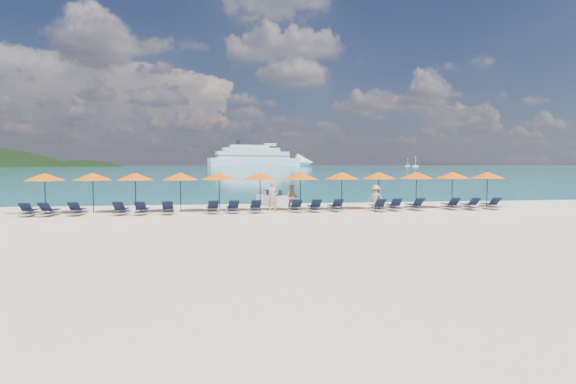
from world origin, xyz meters
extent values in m
plane|color=beige|center=(0.00, 0.00, 0.00)|extent=(1400.00, 1400.00, 0.00)
cube|color=#1FA9B2|center=(0.00, 660.00, 0.01)|extent=(1600.00, 1300.00, 0.01)
ellipsoid|color=black|center=(-150.00, 560.00, -35.00)|extent=(162.00, 126.00, 85.50)
cube|color=white|center=(47.54, 565.42, 5.08)|extent=(113.60, 42.11, 10.16)
cone|color=white|center=(113.28, 578.73, 5.08)|extent=(26.35, 26.35, 22.36)
cube|color=white|center=(45.55, 565.01, 14.23)|extent=(91.08, 34.68, 8.13)
cube|color=white|center=(43.55, 564.61, 20.33)|extent=(70.96, 28.70, 5.08)
cube|color=white|center=(41.56, 564.21, 24.39)|extent=(48.44, 21.27, 3.56)
cube|color=black|center=(45.55, 565.01, 12.70)|extent=(92.22, 35.10, 0.91)
cube|color=black|center=(45.55, 565.01, 16.26)|extent=(89.95, 34.26, 0.91)
cylinder|color=black|center=(27.82, 561.42, 28.46)|extent=(4.47, 4.47, 5.59)
cube|color=white|center=(213.83, 470.39, 0.86)|extent=(6.45, 2.15, 1.72)
cylinder|color=white|center=(213.83, 470.39, 6.45)|extent=(0.39, 0.39, 10.74)
cube|color=white|center=(249.72, 576.16, 0.80)|extent=(6.02, 2.01, 1.60)
cylinder|color=white|center=(249.72, 576.16, 6.02)|extent=(0.36, 0.36, 10.03)
cube|color=silver|center=(-0.09, 9.04, 0.34)|extent=(1.99, 2.88, 0.62)
cube|color=black|center=(0.00, 8.83, 0.79)|extent=(0.96, 1.26, 0.39)
cylinder|color=black|center=(-0.35, 9.66, 0.96)|extent=(0.60, 0.30, 0.07)
imported|color=tan|center=(-0.70, 3.92, 0.90)|extent=(0.77, 0.66, 1.79)
imported|color=tan|center=(0.57, 5.00, 0.75)|extent=(0.82, 0.62, 1.51)
imported|color=tan|center=(5.22, 3.78, 0.75)|extent=(1.07, 0.85, 1.50)
cylinder|color=black|center=(-12.96, 5.11, 1.10)|extent=(0.05, 0.05, 2.20)
cone|color=#FF5B08|center=(-12.96, 5.11, 2.02)|extent=(2.10, 2.10, 0.42)
sphere|color=black|center=(-12.96, 5.11, 2.24)|extent=(0.08, 0.08, 0.08)
cylinder|color=black|center=(-10.55, 5.36, 1.10)|extent=(0.05, 0.05, 2.20)
cone|color=#FF5B08|center=(-10.55, 5.36, 2.02)|extent=(2.10, 2.10, 0.42)
sphere|color=black|center=(-10.55, 5.36, 2.24)|extent=(0.08, 0.08, 0.08)
cylinder|color=black|center=(-8.29, 5.39, 1.10)|extent=(0.05, 0.05, 2.20)
cone|color=#FF5B08|center=(-8.29, 5.39, 2.02)|extent=(2.10, 2.10, 0.42)
sphere|color=black|center=(-8.29, 5.39, 2.24)|extent=(0.08, 0.08, 0.08)
cylinder|color=black|center=(-5.80, 5.17, 1.10)|extent=(0.05, 0.05, 2.20)
cone|color=#FF5B08|center=(-5.80, 5.17, 2.02)|extent=(2.10, 2.10, 0.42)
sphere|color=black|center=(-5.80, 5.17, 2.24)|extent=(0.08, 0.08, 0.08)
cylinder|color=black|center=(-3.64, 5.23, 1.10)|extent=(0.05, 0.05, 2.20)
cone|color=#FF5B08|center=(-3.64, 5.23, 2.02)|extent=(2.10, 2.10, 0.42)
sphere|color=black|center=(-3.64, 5.23, 2.24)|extent=(0.08, 0.08, 0.08)
cylinder|color=black|center=(-1.28, 5.30, 1.10)|extent=(0.05, 0.05, 2.20)
cone|color=#FF5B08|center=(-1.28, 5.30, 2.02)|extent=(2.10, 2.10, 0.42)
sphere|color=black|center=(-1.28, 5.30, 2.24)|extent=(0.08, 0.08, 0.08)
cylinder|color=black|center=(1.09, 5.23, 1.10)|extent=(0.05, 0.05, 2.20)
cone|color=#FF5B08|center=(1.09, 5.23, 2.02)|extent=(2.10, 2.10, 0.42)
sphere|color=black|center=(1.09, 5.23, 2.24)|extent=(0.08, 0.08, 0.08)
cylinder|color=black|center=(3.58, 5.16, 1.10)|extent=(0.05, 0.05, 2.20)
cone|color=#FF5B08|center=(3.58, 5.16, 2.02)|extent=(2.10, 2.10, 0.42)
sphere|color=black|center=(3.58, 5.16, 2.24)|extent=(0.08, 0.08, 0.08)
cylinder|color=black|center=(5.91, 5.23, 1.10)|extent=(0.05, 0.05, 2.20)
cone|color=#FF5B08|center=(5.91, 5.23, 2.02)|extent=(2.10, 2.10, 0.42)
sphere|color=black|center=(5.91, 5.23, 2.24)|extent=(0.08, 0.08, 0.08)
cylinder|color=black|center=(8.34, 5.33, 1.10)|extent=(0.05, 0.05, 2.20)
cone|color=#FF5B08|center=(8.34, 5.33, 2.02)|extent=(2.10, 2.10, 0.42)
sphere|color=black|center=(8.34, 5.33, 2.24)|extent=(0.08, 0.08, 0.08)
cylinder|color=black|center=(10.65, 5.22, 1.10)|extent=(0.05, 0.05, 2.20)
cone|color=#FF5B08|center=(10.65, 5.22, 2.02)|extent=(2.10, 2.10, 0.42)
sphere|color=black|center=(10.65, 5.22, 2.24)|extent=(0.08, 0.08, 0.08)
cylinder|color=black|center=(12.97, 5.18, 1.10)|extent=(0.05, 0.05, 2.20)
cone|color=#FF5B08|center=(12.97, 5.18, 2.02)|extent=(2.10, 2.10, 0.42)
sphere|color=black|center=(12.97, 5.18, 2.24)|extent=(0.08, 0.08, 0.08)
cube|color=silver|center=(-13.45, 4.16, 0.14)|extent=(0.66, 1.71, 0.06)
cube|color=black|center=(-13.45, 4.41, 0.30)|extent=(0.57, 1.11, 0.04)
cube|color=black|center=(-13.43, 3.61, 0.55)|extent=(0.56, 0.55, 0.43)
cube|color=silver|center=(-12.42, 4.03, 0.14)|extent=(0.79, 1.75, 0.06)
cube|color=black|center=(-12.40, 4.28, 0.30)|extent=(0.66, 1.15, 0.04)
cube|color=black|center=(-12.48, 3.48, 0.55)|extent=(0.60, 0.59, 0.43)
cube|color=silver|center=(-11.10, 4.23, 0.14)|extent=(0.66, 1.71, 0.06)
cube|color=black|center=(-11.10, 4.48, 0.30)|extent=(0.58, 1.11, 0.04)
cube|color=black|center=(-11.12, 3.68, 0.55)|extent=(0.56, 0.55, 0.43)
cube|color=silver|center=(-8.83, 4.06, 0.14)|extent=(0.74, 1.74, 0.06)
cube|color=black|center=(-8.81, 4.31, 0.30)|extent=(0.63, 1.14, 0.04)
cube|color=black|center=(-8.87, 3.52, 0.55)|extent=(0.59, 0.58, 0.43)
cube|color=silver|center=(-7.73, 3.97, 0.14)|extent=(0.70, 1.73, 0.06)
cube|color=black|center=(-7.72, 4.22, 0.30)|extent=(0.60, 1.13, 0.04)
cube|color=black|center=(-7.76, 3.42, 0.55)|extent=(0.58, 0.56, 0.43)
cube|color=silver|center=(-6.41, 4.03, 0.14)|extent=(0.71, 1.73, 0.06)
cube|color=black|center=(-6.42, 4.28, 0.30)|extent=(0.61, 1.13, 0.04)
cube|color=black|center=(-6.37, 3.48, 0.55)|extent=(0.58, 0.57, 0.43)
cube|color=silver|center=(-4.03, 4.13, 0.14)|extent=(0.76, 1.74, 0.06)
cube|color=black|center=(-4.05, 4.38, 0.30)|extent=(0.64, 1.14, 0.04)
cube|color=black|center=(-3.98, 3.58, 0.55)|extent=(0.59, 0.58, 0.43)
cube|color=silver|center=(-2.94, 4.10, 0.14)|extent=(0.78, 1.75, 0.06)
cube|color=black|center=(-2.96, 4.35, 0.30)|extent=(0.65, 1.15, 0.04)
cube|color=black|center=(-2.88, 3.55, 0.55)|extent=(0.60, 0.59, 0.43)
cube|color=silver|center=(-1.66, 4.18, 0.14)|extent=(0.63, 1.70, 0.06)
cube|color=black|center=(-1.66, 4.43, 0.30)|extent=(0.56, 1.10, 0.04)
cube|color=black|center=(-1.67, 3.63, 0.55)|extent=(0.55, 0.54, 0.43)
cube|color=silver|center=(0.58, 4.16, 0.14)|extent=(0.66, 1.71, 0.06)
cube|color=black|center=(0.57, 4.41, 0.30)|extent=(0.58, 1.11, 0.04)
cube|color=black|center=(0.59, 3.61, 0.55)|extent=(0.56, 0.55, 0.43)
cube|color=silver|center=(1.68, 4.08, 0.14)|extent=(0.62, 1.70, 0.06)
cube|color=black|center=(1.68, 4.33, 0.30)|extent=(0.55, 1.10, 0.04)
cube|color=black|center=(1.68, 3.53, 0.55)|extent=(0.55, 0.54, 0.43)
cube|color=silver|center=(2.95, 4.24, 0.14)|extent=(0.69, 1.72, 0.06)
cube|color=black|center=(2.94, 4.49, 0.30)|extent=(0.60, 1.12, 0.04)
cube|color=black|center=(2.97, 3.69, 0.55)|extent=(0.57, 0.56, 0.43)
cube|color=silver|center=(5.36, 3.88, 0.14)|extent=(0.67, 1.72, 0.06)
cube|color=black|center=(5.37, 4.13, 0.30)|extent=(0.58, 1.12, 0.04)
cube|color=black|center=(5.34, 3.33, 0.55)|extent=(0.57, 0.55, 0.43)
cube|color=silver|center=(6.41, 4.10, 0.14)|extent=(0.75, 1.74, 0.06)
cube|color=black|center=(6.43, 4.35, 0.30)|extent=(0.63, 1.14, 0.04)
cube|color=black|center=(6.37, 3.55, 0.55)|extent=(0.59, 0.58, 0.43)
cube|color=silver|center=(7.76, 4.19, 0.14)|extent=(0.67, 1.72, 0.06)
cube|color=black|center=(7.76, 4.44, 0.30)|extent=(0.58, 1.12, 0.04)
cube|color=black|center=(7.78, 3.64, 0.55)|extent=(0.57, 0.55, 0.43)
cube|color=silver|center=(10.00, 4.17, 0.14)|extent=(0.71, 1.73, 0.06)
cube|color=black|center=(10.01, 4.42, 0.30)|extent=(0.61, 1.13, 0.04)
cube|color=black|center=(9.97, 3.62, 0.55)|extent=(0.58, 0.57, 0.43)
cube|color=silver|center=(11.09, 3.87, 0.14)|extent=(0.68, 1.72, 0.06)
cube|color=black|center=(11.09, 4.12, 0.30)|extent=(0.59, 1.12, 0.04)
cube|color=black|center=(11.06, 3.32, 0.55)|extent=(0.57, 0.56, 0.43)
cube|color=silver|center=(12.47, 3.99, 0.14)|extent=(0.68, 1.72, 0.06)
cube|color=black|center=(12.48, 4.24, 0.30)|extent=(0.59, 1.12, 0.04)
cube|color=black|center=(12.45, 3.44, 0.55)|extent=(0.57, 0.56, 0.43)
camera|label=1|loc=(-4.04, -22.52, 2.69)|focal=30.00mm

